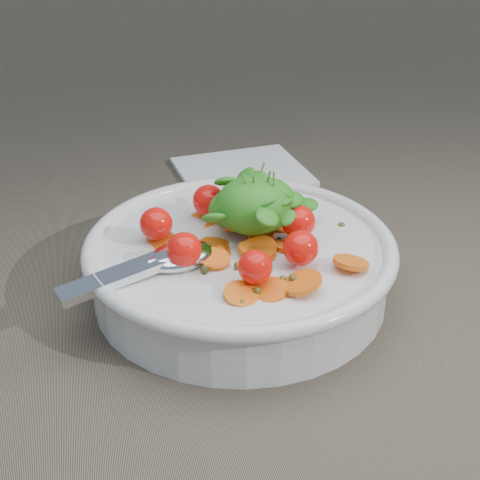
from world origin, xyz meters
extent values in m
plane|color=#706350|center=(0.00, 0.00, 0.00)|extent=(6.00, 6.00, 0.00)
cylinder|color=silver|center=(-0.01, -0.03, 0.03)|extent=(0.27, 0.27, 0.05)
torus|color=silver|center=(-0.01, -0.03, 0.05)|extent=(0.28, 0.28, 0.01)
cylinder|color=silver|center=(-0.01, -0.03, 0.00)|extent=(0.14, 0.14, 0.01)
cylinder|color=brown|center=(-0.01, -0.03, 0.03)|extent=(0.25, 0.25, 0.04)
cylinder|color=orange|center=(-0.03, -0.11, 0.05)|extent=(0.04, 0.03, 0.01)
cylinder|color=orange|center=(0.03, 0.00, 0.05)|extent=(0.04, 0.04, 0.01)
cylinder|color=orange|center=(-0.01, 0.07, 0.05)|extent=(0.05, 0.05, 0.01)
cylinder|color=orange|center=(0.02, -0.03, 0.05)|extent=(0.05, 0.05, 0.01)
cylinder|color=orange|center=(-0.09, -0.01, 0.05)|extent=(0.04, 0.04, 0.01)
cylinder|color=orange|center=(-0.09, 0.02, 0.05)|extent=(0.04, 0.05, 0.02)
cylinder|color=orange|center=(-0.01, -0.11, 0.05)|extent=(0.04, 0.04, 0.01)
cylinder|color=orange|center=(0.01, -0.02, 0.06)|extent=(0.03, 0.03, 0.01)
cylinder|color=orange|center=(0.02, -0.11, 0.06)|extent=(0.04, 0.04, 0.02)
cylinder|color=orange|center=(0.00, -0.05, 0.06)|extent=(0.05, 0.05, 0.02)
cylinder|color=orange|center=(-0.01, 0.02, 0.05)|extent=(0.03, 0.03, 0.01)
cylinder|color=orange|center=(0.03, -0.04, 0.05)|extent=(0.04, 0.04, 0.01)
cylinder|color=orange|center=(0.00, -0.04, 0.06)|extent=(0.03, 0.03, 0.02)
cylinder|color=orange|center=(-0.04, 0.03, 0.05)|extent=(0.04, 0.04, 0.01)
cylinder|color=orange|center=(0.07, -0.09, 0.06)|extent=(0.04, 0.04, 0.01)
cylinder|color=orange|center=(-0.03, 0.01, 0.05)|extent=(0.04, 0.04, 0.01)
cylinder|color=orange|center=(-0.01, 0.00, 0.06)|extent=(0.04, 0.04, 0.01)
cylinder|color=orange|center=(-0.04, -0.05, 0.06)|extent=(0.03, 0.03, 0.01)
cylinder|color=orange|center=(-0.04, -0.03, 0.05)|extent=(0.05, 0.05, 0.02)
sphere|color=#464717|center=(-0.07, -0.06, 0.05)|extent=(0.01, 0.01, 0.01)
sphere|color=#464717|center=(-0.05, -0.02, 0.05)|extent=(0.01, 0.01, 0.01)
sphere|color=#464717|center=(-0.06, -0.06, 0.06)|extent=(0.01, 0.01, 0.01)
sphere|color=#464717|center=(0.04, -0.01, 0.06)|extent=(0.01, 0.01, 0.01)
sphere|color=#464717|center=(0.09, -0.01, 0.05)|extent=(0.01, 0.01, 0.01)
sphere|color=#464717|center=(-0.01, 0.03, 0.06)|extent=(0.01, 0.01, 0.01)
sphere|color=#464717|center=(0.00, -0.10, 0.06)|extent=(0.01, 0.01, 0.01)
sphere|color=#464717|center=(0.02, 0.00, 0.06)|extent=(0.01, 0.01, 0.01)
sphere|color=#464717|center=(-0.08, 0.04, 0.06)|extent=(0.01, 0.01, 0.01)
sphere|color=#464717|center=(0.01, -0.10, 0.06)|extent=(0.01, 0.01, 0.01)
sphere|color=#464717|center=(0.05, 0.05, 0.06)|extent=(0.01, 0.01, 0.01)
sphere|color=#464717|center=(-0.02, -0.11, 0.06)|extent=(0.01, 0.01, 0.01)
sphere|color=#464717|center=(0.02, -0.02, 0.05)|extent=(0.01, 0.01, 0.01)
sphere|color=#464717|center=(-0.06, -0.03, 0.05)|extent=(0.01, 0.01, 0.01)
sphere|color=#464717|center=(-0.05, -0.07, 0.06)|extent=(0.01, 0.01, 0.01)
sphere|color=#464717|center=(-0.03, -0.07, 0.06)|extent=(0.01, 0.01, 0.01)
sphere|color=#464717|center=(-0.04, -0.12, 0.05)|extent=(0.01, 0.01, 0.01)
sphere|color=red|center=(0.04, -0.03, 0.07)|extent=(0.03, 0.03, 0.03)
sphere|color=red|center=(0.02, 0.02, 0.07)|extent=(0.03, 0.03, 0.03)
sphere|color=red|center=(-0.03, 0.03, 0.07)|extent=(0.03, 0.03, 0.03)
sphere|color=red|center=(-0.09, 0.00, 0.07)|extent=(0.03, 0.03, 0.03)
sphere|color=red|center=(-0.07, -0.06, 0.07)|extent=(0.03, 0.03, 0.03)
sphere|color=red|center=(-0.02, -0.10, 0.07)|extent=(0.03, 0.03, 0.03)
sphere|color=red|center=(0.03, -0.08, 0.07)|extent=(0.03, 0.03, 0.03)
ellipsoid|color=#339321|center=(0.00, -0.02, 0.09)|extent=(0.07, 0.06, 0.05)
ellipsoid|color=#339321|center=(-0.02, 0.00, 0.08)|extent=(0.04, 0.04, 0.03)
ellipsoid|color=#339321|center=(0.03, -0.02, 0.10)|extent=(0.03, 0.03, 0.03)
ellipsoid|color=#339321|center=(0.00, -0.02, 0.10)|extent=(0.02, 0.02, 0.02)
ellipsoid|color=#339321|center=(0.00, -0.01, 0.10)|extent=(0.02, 0.02, 0.02)
ellipsoid|color=#339321|center=(0.02, -0.03, 0.08)|extent=(0.03, 0.02, 0.02)
ellipsoid|color=#339321|center=(0.00, -0.01, 0.10)|extent=(0.04, 0.04, 0.03)
ellipsoid|color=#339321|center=(0.01, 0.01, 0.09)|extent=(0.03, 0.03, 0.02)
ellipsoid|color=#339321|center=(0.00, -0.02, 0.09)|extent=(0.02, 0.02, 0.02)
ellipsoid|color=#339321|center=(0.01, -0.03, 0.10)|extent=(0.03, 0.02, 0.02)
ellipsoid|color=#339321|center=(-0.01, -0.01, 0.09)|extent=(0.03, 0.03, 0.02)
ellipsoid|color=#339321|center=(0.00, -0.06, 0.09)|extent=(0.03, 0.03, 0.02)
ellipsoid|color=#339321|center=(0.02, -0.03, 0.09)|extent=(0.03, 0.04, 0.02)
ellipsoid|color=#339321|center=(0.00, 0.00, 0.10)|extent=(0.03, 0.03, 0.03)
ellipsoid|color=#339321|center=(0.00, -0.02, 0.10)|extent=(0.04, 0.04, 0.02)
ellipsoid|color=#339321|center=(0.01, -0.01, 0.09)|extent=(0.04, 0.04, 0.02)
ellipsoid|color=#339321|center=(0.00, 0.03, 0.09)|extent=(0.03, 0.03, 0.03)
ellipsoid|color=#339321|center=(-0.01, -0.03, 0.10)|extent=(0.02, 0.02, 0.01)
ellipsoid|color=#339321|center=(0.00, -0.03, 0.10)|extent=(0.03, 0.02, 0.01)
ellipsoid|color=#339321|center=(-0.02, 0.02, 0.10)|extent=(0.03, 0.02, 0.02)
ellipsoid|color=#339321|center=(-0.01, -0.02, 0.10)|extent=(0.02, 0.02, 0.02)
ellipsoid|color=#339321|center=(0.02, -0.06, 0.09)|extent=(0.02, 0.02, 0.02)
ellipsoid|color=#339321|center=(0.06, 0.00, 0.07)|extent=(0.03, 0.03, 0.02)
ellipsoid|color=#339321|center=(0.01, -0.02, 0.11)|extent=(0.02, 0.02, 0.01)
ellipsoid|color=#339321|center=(0.00, -0.03, 0.10)|extent=(0.02, 0.02, 0.02)
ellipsoid|color=#339321|center=(0.01, 0.00, 0.08)|extent=(0.04, 0.04, 0.02)
ellipsoid|color=#339321|center=(0.03, -0.02, 0.09)|extent=(0.03, 0.03, 0.02)
ellipsoid|color=#339321|center=(-0.04, -0.03, 0.08)|extent=(0.03, 0.03, 0.03)
cylinder|color=#4C8C33|center=(0.01, 0.00, 0.10)|extent=(0.02, 0.01, 0.04)
cylinder|color=#4C8C33|center=(0.01, -0.03, 0.10)|extent=(0.00, 0.01, 0.05)
cylinder|color=#4C8C33|center=(0.00, -0.03, 0.10)|extent=(0.02, 0.02, 0.04)
cylinder|color=#4C8C33|center=(0.01, -0.02, 0.10)|extent=(0.01, 0.01, 0.05)
cylinder|color=#4C8C33|center=(0.00, -0.02, 0.10)|extent=(0.01, 0.01, 0.05)
ellipsoid|color=silver|center=(-0.07, -0.04, 0.06)|extent=(0.07, 0.06, 0.02)
cube|color=silver|center=(-0.12, -0.06, 0.06)|extent=(0.12, 0.06, 0.02)
cylinder|color=silver|center=(-0.09, -0.05, 0.06)|extent=(0.02, 0.02, 0.01)
cube|color=white|center=(0.05, 0.25, 0.00)|extent=(0.17, 0.15, 0.01)
camera|label=1|loc=(-0.14, -0.54, 0.35)|focal=50.00mm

